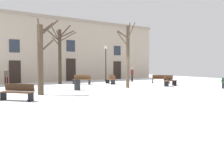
{
  "coord_description": "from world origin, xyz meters",
  "views": [
    {
      "loc": [
        -10.64,
        -13.93,
        1.9
      ],
      "look_at": [
        0.0,
        2.04,
        1.05
      ],
      "focal_mm": 35.75,
      "sensor_mm": 36.0,
      "label": 1
    }
  ],
  "objects_px": {
    "person_crossing_plaza": "(132,74)",
    "tree_foreground": "(60,53)",
    "tree_right_of_center": "(128,55)",
    "person_near_bench": "(6,76)",
    "streetlamp": "(106,59)",
    "bench_far_corner": "(161,79)",
    "bench_back_to_back_left": "(111,79)",
    "litter_bin": "(77,85)",
    "bench_near_lamp": "(82,79)",
    "tree_left_of_center": "(41,57)",
    "bench_near_center_tree": "(170,81)",
    "bench_facing_shops": "(18,92)"
  },
  "relations": [
    {
      "from": "bench_back_to_back_left",
      "to": "person_near_bench",
      "type": "height_order",
      "value": "person_near_bench"
    },
    {
      "from": "tree_left_of_center",
      "to": "bench_near_center_tree",
      "type": "relative_size",
      "value": 2.96
    },
    {
      "from": "person_crossing_plaza",
      "to": "bench_near_lamp",
      "type": "bearing_deg",
      "value": -38.81
    },
    {
      "from": "tree_foreground",
      "to": "bench_near_lamp",
      "type": "height_order",
      "value": "tree_foreground"
    },
    {
      "from": "tree_right_of_center",
      "to": "bench_near_center_tree",
      "type": "height_order",
      "value": "tree_right_of_center"
    },
    {
      "from": "bench_near_center_tree",
      "to": "person_crossing_plaza",
      "type": "bearing_deg",
      "value": 73.28
    },
    {
      "from": "litter_bin",
      "to": "tree_left_of_center",
      "type": "bearing_deg",
      "value": -160.34
    },
    {
      "from": "bench_far_corner",
      "to": "bench_near_lamp",
      "type": "height_order",
      "value": "bench_near_lamp"
    },
    {
      "from": "litter_bin",
      "to": "person_crossing_plaza",
      "type": "height_order",
      "value": "person_crossing_plaza"
    },
    {
      "from": "bench_back_to_back_left",
      "to": "litter_bin",
      "type": "bearing_deg",
      "value": -46.34
    },
    {
      "from": "streetlamp",
      "to": "person_near_bench",
      "type": "distance_m",
      "value": 10.77
    },
    {
      "from": "bench_far_corner",
      "to": "person_near_bench",
      "type": "xyz_separation_m",
      "value": [
        -13.54,
        6.35,
        0.41
      ]
    },
    {
      "from": "tree_left_of_center",
      "to": "bench_facing_shops",
      "type": "height_order",
      "value": "tree_left_of_center"
    },
    {
      "from": "tree_left_of_center",
      "to": "bench_near_center_tree",
      "type": "bearing_deg",
      "value": -2.41
    },
    {
      "from": "tree_left_of_center",
      "to": "tree_foreground",
      "type": "relative_size",
      "value": 0.82
    },
    {
      "from": "tree_foreground",
      "to": "person_near_bench",
      "type": "xyz_separation_m",
      "value": [
        -4.66,
        1.42,
        -2.18
      ]
    },
    {
      "from": "bench_far_corner",
      "to": "bench_back_to_back_left",
      "type": "relative_size",
      "value": 0.99
    },
    {
      "from": "tree_left_of_center",
      "to": "bench_far_corner",
      "type": "height_order",
      "value": "tree_left_of_center"
    },
    {
      "from": "streetlamp",
      "to": "bench_near_lamp",
      "type": "bearing_deg",
      "value": -149.93
    },
    {
      "from": "bench_near_lamp",
      "to": "person_near_bench",
      "type": "xyz_separation_m",
      "value": [
        -6.3,
        2.88,
        0.39
      ]
    },
    {
      "from": "tree_left_of_center",
      "to": "bench_facing_shops",
      "type": "xyz_separation_m",
      "value": [
        -1.7,
        -1.63,
        -1.91
      ]
    },
    {
      "from": "bench_far_corner",
      "to": "bench_near_lamp",
      "type": "bearing_deg",
      "value": -154.42
    },
    {
      "from": "streetlamp",
      "to": "person_near_bench",
      "type": "height_order",
      "value": "streetlamp"
    },
    {
      "from": "tree_right_of_center",
      "to": "person_near_bench",
      "type": "bearing_deg",
      "value": 134.4
    },
    {
      "from": "tree_foreground",
      "to": "bench_far_corner",
      "type": "xyz_separation_m",
      "value": [
        8.89,
        -4.93,
        -2.59
      ]
    },
    {
      "from": "tree_right_of_center",
      "to": "litter_bin",
      "type": "distance_m",
      "value": 4.83
    },
    {
      "from": "tree_left_of_center",
      "to": "bench_back_to_back_left",
      "type": "xyz_separation_m",
      "value": [
        8.02,
        4.23,
        -1.93
      ]
    },
    {
      "from": "tree_left_of_center",
      "to": "bench_near_center_tree",
      "type": "height_order",
      "value": "tree_left_of_center"
    },
    {
      "from": "bench_far_corner",
      "to": "bench_near_center_tree",
      "type": "distance_m",
      "value": 3.0
    },
    {
      "from": "person_crossing_plaza",
      "to": "tree_left_of_center",
      "type": "bearing_deg",
      "value": -12.3
    },
    {
      "from": "tree_foreground",
      "to": "person_crossing_plaza",
      "type": "height_order",
      "value": "tree_foreground"
    },
    {
      "from": "tree_foreground",
      "to": "bench_near_center_tree",
      "type": "bearing_deg",
      "value": -45.59
    },
    {
      "from": "tree_right_of_center",
      "to": "person_near_bench",
      "type": "xyz_separation_m",
      "value": [
        -7.91,
        8.07,
        -1.86
      ]
    },
    {
      "from": "bench_facing_shops",
      "to": "person_near_bench",
      "type": "height_order",
      "value": "person_near_bench"
    },
    {
      "from": "tree_right_of_center",
      "to": "litter_bin",
      "type": "height_order",
      "value": "tree_right_of_center"
    },
    {
      "from": "litter_bin",
      "to": "bench_facing_shops",
      "type": "distance_m",
      "value": 5.38
    },
    {
      "from": "tree_left_of_center",
      "to": "bench_far_corner",
      "type": "distance_m",
      "value": 13.09
    },
    {
      "from": "bench_facing_shops",
      "to": "person_near_bench",
      "type": "bearing_deg",
      "value": 133.35
    },
    {
      "from": "tree_right_of_center",
      "to": "bench_near_lamp",
      "type": "bearing_deg",
      "value": 107.23
    },
    {
      "from": "tree_foreground",
      "to": "bench_near_lamp",
      "type": "relative_size",
      "value": 3.61
    },
    {
      "from": "tree_right_of_center",
      "to": "bench_back_to_back_left",
      "type": "height_order",
      "value": "tree_right_of_center"
    },
    {
      "from": "bench_near_center_tree",
      "to": "bench_facing_shops",
      "type": "bearing_deg",
      "value": 172.4
    },
    {
      "from": "bench_near_center_tree",
      "to": "tree_right_of_center",
      "type": "bearing_deg",
      "value": 155.57
    },
    {
      "from": "person_crossing_plaza",
      "to": "tree_foreground",
      "type": "bearing_deg",
      "value": -49.07
    },
    {
      "from": "litter_bin",
      "to": "bench_near_lamp",
      "type": "xyz_separation_m",
      "value": [
        2.57,
        4.51,
        0.08
      ]
    },
    {
      "from": "streetlamp",
      "to": "bench_back_to_back_left",
      "type": "bearing_deg",
      "value": -115.61
    },
    {
      "from": "bench_near_lamp",
      "to": "bench_facing_shops",
      "type": "height_order",
      "value": "bench_near_lamp"
    },
    {
      "from": "bench_far_corner",
      "to": "bench_facing_shops",
      "type": "bearing_deg",
      "value": -114.4
    },
    {
      "from": "person_crossing_plaza",
      "to": "bench_near_center_tree",
      "type": "bearing_deg",
      "value": 48.88
    },
    {
      "from": "tree_left_of_center",
      "to": "bench_near_center_tree",
      "type": "xyz_separation_m",
      "value": [
        11.24,
        -0.47,
        -1.9
      ]
    }
  ]
}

